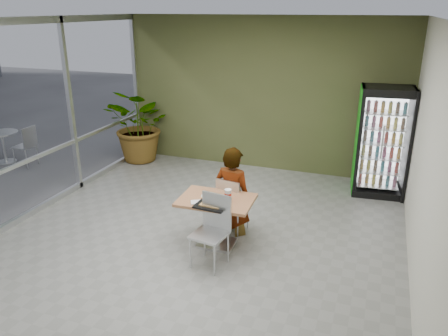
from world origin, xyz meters
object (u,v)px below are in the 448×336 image
at_px(soda_cup, 228,196).
at_px(dining_table, 216,212).
at_px(cafeteria_tray, 211,206).
at_px(chair_far, 231,201).
at_px(chair_near, 213,224).
at_px(potted_plant, 141,125).
at_px(beverage_fridge, 382,142).
at_px(seated_woman, 233,199).

bearing_deg(soda_cup, dining_table, 173.99).
relative_size(soda_cup, cafeteria_tray, 0.40).
relative_size(chair_far, chair_near, 0.91).
bearing_deg(chair_near, soda_cup, 90.42).
bearing_deg(potted_plant, beverage_fridge, -1.38).
bearing_deg(cafeteria_tray, seated_woman, 86.07).
distance_m(seated_woman, soda_cup, 0.59).
xyz_separation_m(soda_cup, beverage_fridge, (1.98, 2.88, 0.17)).
bearing_deg(beverage_fridge, cafeteria_tray, -129.97).
xyz_separation_m(chair_near, soda_cup, (0.06, 0.43, 0.26)).
xyz_separation_m(chair_near, beverage_fridge, (2.05, 3.31, 0.43)).
bearing_deg(dining_table, chair_near, -74.69).
bearing_deg(cafeteria_tray, chair_near, -62.90).
height_order(chair_near, cafeteria_tray, chair_near).
relative_size(chair_far, cafeteria_tray, 2.05).
height_order(cafeteria_tray, potted_plant, potted_plant).
xyz_separation_m(chair_far, seated_woman, (0.02, 0.04, 0.02)).
bearing_deg(beverage_fridge, dining_table, -132.75).
bearing_deg(chair_near, chair_far, 102.49).
relative_size(cafeteria_tray, beverage_fridge, 0.22).
bearing_deg(cafeteria_tray, chair_far, 87.19).
bearing_deg(dining_table, cafeteria_tray, -83.61).
relative_size(seated_woman, cafeteria_tray, 3.83).
distance_m(soda_cup, beverage_fridge, 3.50).
distance_m(chair_near, seated_woman, 0.93).
distance_m(beverage_fridge, potted_plant, 5.12).
bearing_deg(soda_cup, potted_plant, 136.20).
bearing_deg(chair_far, chair_near, 103.96).
distance_m(dining_table, chair_far, 0.45).
xyz_separation_m(chair_near, cafeteria_tray, (-0.09, 0.18, 0.18)).
xyz_separation_m(dining_table, seated_woman, (0.08, 0.49, 0.01)).
bearing_deg(soda_cup, beverage_fridge, 55.46).
xyz_separation_m(seated_woman, beverage_fridge, (2.09, 2.37, 0.46)).
bearing_deg(cafeteria_tray, soda_cup, 57.78).
height_order(chair_far, cafeteria_tray, chair_far).
xyz_separation_m(seated_woman, potted_plant, (-3.03, 2.50, 0.29)).
height_order(chair_near, beverage_fridge, beverage_fridge).
distance_m(dining_table, beverage_fridge, 3.62).
distance_m(soda_cup, potted_plant, 4.34).
height_order(chair_far, chair_near, chair_near).
xyz_separation_m(dining_table, cafeteria_tray, (0.03, -0.27, 0.23)).
height_order(seated_woman, soda_cup, seated_woman).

